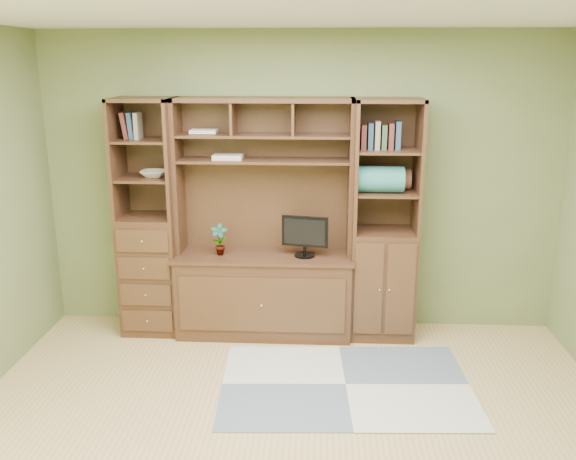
# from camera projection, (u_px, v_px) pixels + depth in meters

# --- Properties ---
(room) EXTENTS (4.60, 4.10, 2.64)m
(room) POSITION_uv_depth(u_px,v_px,m) (289.00, 253.00, 3.41)
(room) COLOR tan
(room) RESTS_ON ground
(center_hutch) EXTENTS (1.54, 0.53, 2.05)m
(center_hutch) POSITION_uv_depth(u_px,v_px,m) (263.00, 221.00, 5.17)
(center_hutch) COLOR #462918
(center_hutch) RESTS_ON ground
(left_tower) EXTENTS (0.50, 0.45, 2.05)m
(left_tower) POSITION_uv_depth(u_px,v_px,m) (149.00, 218.00, 5.26)
(left_tower) COLOR #462918
(left_tower) RESTS_ON ground
(right_tower) EXTENTS (0.55, 0.45, 2.05)m
(right_tower) POSITION_uv_depth(u_px,v_px,m) (384.00, 222.00, 5.16)
(right_tower) COLOR #462918
(right_tower) RESTS_ON ground
(rug) EXTENTS (1.91, 1.32, 0.01)m
(rug) POSITION_uv_depth(u_px,v_px,m) (346.00, 385.00, 4.55)
(rug) COLOR #9EA3A4
(rug) RESTS_ON ground
(monitor) EXTENTS (0.42, 0.25, 0.48)m
(monitor) POSITION_uv_depth(u_px,v_px,m) (305.00, 229.00, 5.13)
(monitor) COLOR black
(monitor) RESTS_ON center_hutch
(orchid) EXTENTS (0.14, 0.10, 0.27)m
(orchid) POSITION_uv_depth(u_px,v_px,m) (219.00, 240.00, 5.20)
(orchid) COLOR #AC5F3A
(orchid) RESTS_ON center_hutch
(magazines) EXTENTS (0.25, 0.18, 0.04)m
(magazines) POSITION_uv_depth(u_px,v_px,m) (228.00, 157.00, 5.13)
(magazines) COLOR beige
(magazines) RESTS_ON center_hutch
(bowl) EXTENTS (0.23, 0.23, 0.06)m
(bowl) POSITION_uv_depth(u_px,v_px,m) (154.00, 174.00, 5.15)
(bowl) COLOR silver
(bowl) RESTS_ON left_tower
(blanket_teal) EXTENTS (0.38, 0.22, 0.22)m
(blanket_teal) POSITION_uv_depth(u_px,v_px,m) (381.00, 179.00, 5.01)
(blanket_teal) COLOR #2E7971
(blanket_teal) RESTS_ON right_tower
(blanket_red) EXTENTS (0.31, 0.17, 0.17)m
(blanket_red) POSITION_uv_depth(u_px,v_px,m) (392.00, 179.00, 5.14)
(blanket_red) COLOR brown
(blanket_red) RESTS_ON right_tower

